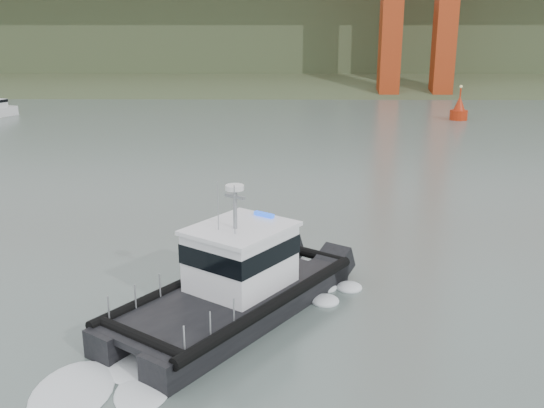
{
  "coord_description": "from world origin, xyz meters",
  "views": [
    {
      "loc": [
        1.79,
        -18.3,
        10.32
      ],
      "look_at": [
        1.4,
        8.63,
        2.4
      ],
      "focal_mm": 40.0,
      "sensor_mm": 36.0,
      "label": 1
    }
  ],
  "objects": [
    {
      "name": "ground",
      "position": [
        0.0,
        0.0,
        0.0
      ],
      "size": [
        400.0,
        400.0,
        0.0
      ],
      "primitive_type": "plane",
      "color": "#4F5D57",
      "rests_on": "ground"
    },
    {
      "name": "patrol_boat",
      "position": [
        0.14,
        2.33,
        1.28
      ],
      "size": [
        9.22,
        10.78,
        5.1
      ],
      "rotation": [
        0.0,
        0.0,
        -0.62
      ],
      "color": "black",
      "rests_on": "ground"
    },
    {
      "name": "headlands",
      "position": [
        0.0,
        125.5,
        7.05
      ],
      "size": [
        500.0,
        105.36,
        27.12
      ],
      "color": "#304025",
      "rests_on": "ground"
    },
    {
      "name": "nav_buoy",
      "position": [
        22.17,
        51.38,
        1.09
      ],
      "size": [
        1.99,
        1.99,
        4.16
      ],
      "color": "#A9250B",
      "rests_on": "ground"
    }
  ]
}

